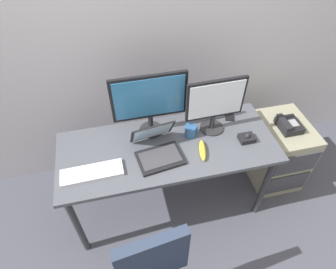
{
  "coord_description": "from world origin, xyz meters",
  "views": [
    {
      "loc": [
        -0.32,
        -1.36,
        2.31
      ],
      "look_at": [
        0.0,
        0.0,
        0.88
      ],
      "focal_mm": 30.84,
      "sensor_mm": 36.0,
      "label": 1
    }
  ],
  "objects": [
    {
      "name": "ground_plane",
      "position": [
        0.0,
        0.0,
        0.0
      ],
      "size": [
        8.0,
        8.0,
        0.0
      ],
      "primitive_type": "plane",
      "color": "#454751"
    },
    {
      "name": "keyboard",
      "position": [
        -0.55,
        -0.13,
        0.77
      ],
      "size": [
        0.41,
        0.15,
        0.03
      ],
      "color": "silver",
      "rests_on": "desk"
    },
    {
      "name": "file_cabinet",
      "position": [
        1.04,
        0.09,
        0.32
      ],
      "size": [
        0.42,
        0.53,
        0.64
      ],
      "color": "gray",
      "rests_on": "ground"
    },
    {
      "name": "banana",
      "position": [
        0.22,
        -0.11,
        0.78
      ],
      "size": [
        0.08,
        0.2,
        0.04
      ],
      "primitive_type": "ellipsoid",
      "rotation": [
        0.0,
        0.0,
        1.35
      ],
      "color": "yellow",
      "rests_on": "desk"
    },
    {
      "name": "desk",
      "position": [
        0.0,
        0.0,
        0.67
      ],
      "size": [
        1.58,
        0.64,
        0.76
      ],
      "color": "#4B4D55",
      "rests_on": "ground"
    },
    {
      "name": "desk_phone",
      "position": [
        1.03,
        0.07,
        0.68
      ],
      "size": [
        0.17,
        0.2,
        0.09
      ],
      "color": "black",
      "rests_on": "file_cabinet"
    },
    {
      "name": "monitor_side",
      "position": [
        0.37,
        0.1,
        1.01
      ],
      "size": [
        0.43,
        0.18,
        0.44
      ],
      "color": "#262628",
      "rests_on": "desk"
    },
    {
      "name": "trackball_mouse",
      "position": [
        0.58,
        -0.07,
        0.78
      ],
      "size": [
        0.11,
        0.09,
        0.07
      ],
      "color": "black",
      "rests_on": "desk"
    },
    {
      "name": "monitor_main",
      "position": [
        -0.09,
        0.19,
        1.05
      ],
      "size": [
        0.53,
        0.18,
        0.5
      ],
      "color": "#262628",
      "rests_on": "desk"
    },
    {
      "name": "cell_phone",
      "position": [
        0.56,
        0.21,
        0.76
      ],
      "size": [
        0.11,
        0.16,
        0.01
      ],
      "primitive_type": "cube",
      "rotation": [
        0.0,
        0.0,
        -0.33
      ],
      "color": "black",
      "rests_on": "desk"
    },
    {
      "name": "laptop",
      "position": [
        -0.09,
        -0.05,
        0.81
      ],
      "size": [
        0.35,
        0.37,
        0.22
      ],
      "color": "black",
      "rests_on": "desk"
    },
    {
      "name": "back_wall",
      "position": [
        0.0,
        0.67,
        1.4
      ],
      "size": [
        6.0,
        0.1,
        2.8
      ],
      "primitive_type": "cube",
      "color": "#B9B5BB",
      "rests_on": "ground"
    },
    {
      "name": "coffee_mug",
      "position": [
        0.19,
        0.07,
        0.8
      ],
      "size": [
        0.1,
        0.09,
        0.09
      ],
      "color": "#2C578A",
      "rests_on": "desk"
    }
  ]
}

